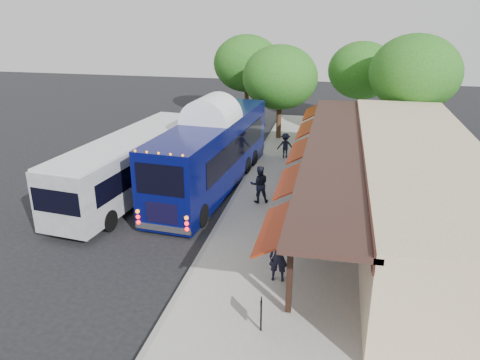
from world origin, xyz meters
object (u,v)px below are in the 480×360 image
Objects in this scene: ped_c at (312,145)px; ped_d at (285,145)px; coach_bus at (212,150)px; sign_board at (261,311)px; ped_a at (279,257)px; ped_b at (259,184)px; city_bus at (132,163)px.

ped_d is (-1.62, -0.11, -0.09)m from ped_c.
coach_bus is 12.14× the size of sign_board.
ped_d is (3.23, 5.56, -1.17)m from coach_bus.
coach_bus is at bearing 115.63° from ped_a.
ped_a is 6.93m from ped_b.
ped_c is 1.11× the size of ped_d.
city_bus is at bearing 37.59° from ped_d.
coach_bus is 9.75m from ped_a.
city_bus is 11.38m from ped_c.
ped_d is at bearing 53.39° from city_bus.
sign_board is at bearing -95.98° from ped_a.
city_bus reaches higher than ped_c.
ped_a is 14.13m from ped_d.
ped_b is at bearing 92.07° from sign_board.
ped_a is 1.16× the size of ped_d.
coach_bus is 7.90× the size of ped_d.
ped_a is at bearing 72.37° from ped_c.
coach_bus is at bearing -49.18° from ped_b.
ped_c is at bearing 80.92° from sign_board.
sign_board is at bearing 85.21° from ped_d.
coach_bus is at bearing 103.82° from sign_board.
coach_bus is 1.06× the size of city_bus.
coach_bus is 6.82× the size of ped_a.
city_bus is 11.45× the size of sign_board.
ped_c is at bearing 86.10° from ped_a.
ped_c is at bearing 174.76° from ped_d.
sign_board is (1.69, -9.50, -0.23)m from ped_b.
ped_c is (0.18, 14.16, -0.03)m from ped_a.
ped_d is 1.54× the size of sign_board.
coach_bus is 7.54m from ped_c.
ped_c reaches higher than sign_board.
ped_d is at bearing 86.41° from sign_board.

